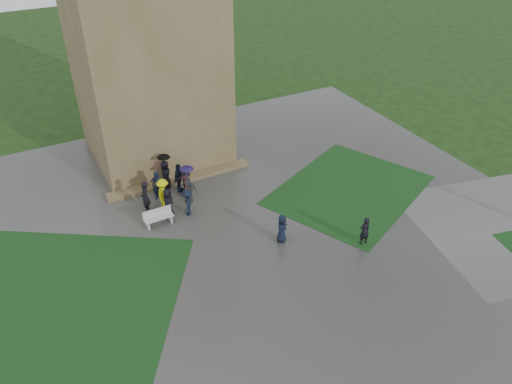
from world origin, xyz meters
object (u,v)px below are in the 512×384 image
bench (158,217)px  pedestrian_mid (282,229)px  tower (141,13)px  pedestrian_near (365,231)px

bench → pedestrian_mid: bearing=-41.0°
tower → pedestrian_mid: tower is taller
tower → pedestrian_mid: bearing=-78.2°
pedestrian_near → tower: bearing=-63.3°
tower → bench: bearing=-107.8°
tower → pedestrian_mid: 14.94m
tower → bench: 11.93m
bench → pedestrian_near: bearing=-37.5°
bench → pedestrian_near: 10.78m
pedestrian_mid → bench: bearing=101.1°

